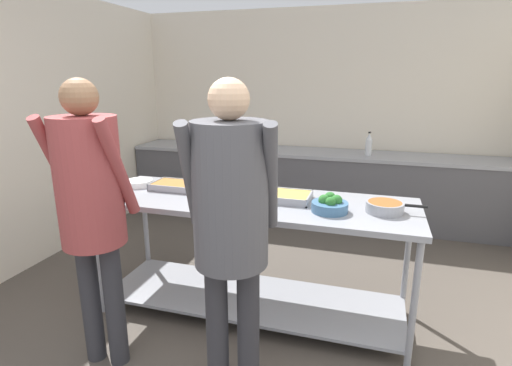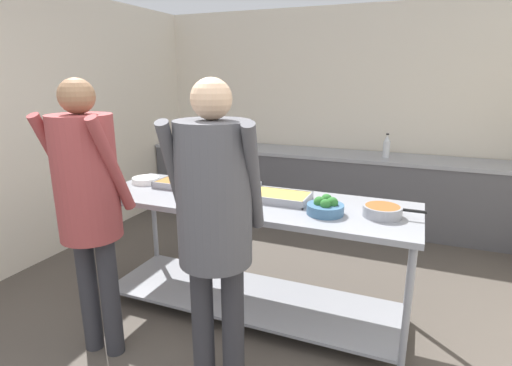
% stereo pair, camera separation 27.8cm
% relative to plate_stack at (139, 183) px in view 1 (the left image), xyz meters
% --- Properties ---
extents(wall_rear, '(4.99, 0.06, 2.65)m').
position_rel_plate_stack_xyz_m(wall_rear, '(1.13, 2.58, 0.37)').
color(wall_rear, beige).
rests_on(wall_rear, ground_plane).
extents(wall_left, '(0.06, 4.26, 2.65)m').
position_rel_plate_stack_xyz_m(wall_left, '(-1.33, 0.52, 0.37)').
color(wall_left, beige).
rests_on(wall_left, ground_plane).
extents(back_counter, '(4.83, 0.65, 0.88)m').
position_rel_plate_stack_xyz_m(back_counter, '(1.13, 2.21, -0.52)').
color(back_counter, '#4C4C51').
rests_on(back_counter, ground_plane).
extents(serving_counter, '(2.38, 0.78, 0.94)m').
position_rel_plate_stack_xyz_m(serving_counter, '(1.01, -0.09, -0.33)').
color(serving_counter, gray).
rests_on(serving_counter, ground_plane).
extents(plate_stack, '(0.23, 0.23, 0.05)m').
position_rel_plate_stack_xyz_m(plate_stack, '(0.00, 0.00, 0.00)').
color(plate_stack, white).
rests_on(plate_stack, serving_counter).
extents(serving_tray_greens, '(0.41, 0.26, 0.05)m').
position_rel_plate_stack_xyz_m(serving_tray_greens, '(0.36, 0.00, 0.00)').
color(serving_tray_greens, gray).
rests_on(serving_tray_greens, serving_counter).
extents(serving_tray_roast, '(0.38, 0.30, 0.05)m').
position_rel_plate_stack_xyz_m(serving_tray_roast, '(0.79, 0.08, 0.00)').
color(serving_tray_roast, gray).
rests_on(serving_tray_roast, serving_counter).
extents(serving_tray_vegetables, '(0.42, 0.28, 0.05)m').
position_rel_plate_stack_xyz_m(serving_tray_vegetables, '(1.22, -0.03, 0.00)').
color(serving_tray_vegetables, gray).
rests_on(serving_tray_vegetables, serving_counter).
extents(broccoli_bowl, '(0.24, 0.24, 0.12)m').
position_rel_plate_stack_xyz_m(broccoli_bowl, '(1.59, -0.20, 0.02)').
color(broccoli_bowl, '#3D668C').
rests_on(broccoli_bowl, serving_counter).
extents(sauce_pan, '(0.39, 0.25, 0.07)m').
position_rel_plate_stack_xyz_m(sauce_pan, '(1.94, -0.10, 0.02)').
color(sauce_pan, gray).
rests_on(sauce_pan, serving_counter).
extents(guest_serving_left, '(0.55, 0.44, 1.82)m').
position_rel_plate_stack_xyz_m(guest_serving_left, '(1.15, -0.90, 0.16)').
color(guest_serving_left, '#2D2D33').
rests_on(guest_serving_left, ground_plane).
extents(guest_serving_right, '(0.49, 0.38, 1.81)m').
position_rel_plate_stack_xyz_m(guest_serving_right, '(0.26, -0.89, 0.16)').
color(guest_serving_right, '#2D2D33').
rests_on(guest_serving_right, ground_plane).
extents(water_bottle, '(0.08, 0.08, 0.28)m').
position_rel_plate_stack_xyz_m(water_bottle, '(1.78, 2.16, 0.05)').
color(water_bottle, silver).
rests_on(water_bottle, back_counter).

